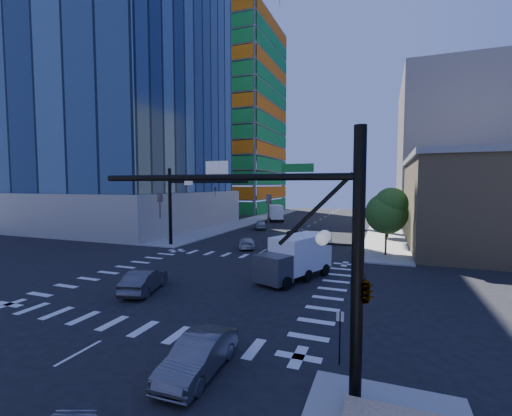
% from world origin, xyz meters
% --- Properties ---
extents(ground, '(160.00, 160.00, 0.00)m').
position_xyz_m(ground, '(0.00, 0.00, 0.00)').
color(ground, black).
rests_on(ground, ground).
extents(road_markings, '(20.00, 20.00, 0.01)m').
position_xyz_m(road_markings, '(0.00, 0.00, 0.01)').
color(road_markings, silver).
rests_on(road_markings, ground).
extents(sidewalk_ne, '(5.00, 60.00, 0.15)m').
position_xyz_m(sidewalk_ne, '(12.50, 40.00, 0.07)').
color(sidewalk_ne, '#999791').
rests_on(sidewalk_ne, ground).
extents(sidewalk_nw, '(5.00, 60.00, 0.15)m').
position_xyz_m(sidewalk_nw, '(-12.50, 40.00, 0.07)').
color(sidewalk_nw, '#999791').
rests_on(sidewalk_nw, ground).
extents(office_tower, '(30.00, 30.00, 71.00)m').
position_xyz_m(office_tower, '(-30.00, 25.00, 35.13)').
color(office_tower, '#9E9B8D').
rests_on(office_tower, ground).
extents(construction_building, '(25.16, 34.50, 70.60)m').
position_xyz_m(construction_building, '(-27.41, 61.93, 24.61)').
color(construction_building, slate).
rests_on(construction_building, ground).
extents(commercial_building, '(20.50, 22.50, 10.60)m').
position_xyz_m(commercial_building, '(25.00, 22.00, 5.31)').
color(commercial_building, '#8D7952').
rests_on(commercial_building, ground).
extents(bg_building_ne, '(24.00, 30.00, 28.00)m').
position_xyz_m(bg_building_ne, '(27.00, 55.00, 14.00)').
color(bg_building_ne, slate).
rests_on(bg_building_ne, ground).
extents(signal_mast_se, '(10.51, 2.48, 9.00)m').
position_xyz_m(signal_mast_se, '(10.60, -11.50, 5.01)').
color(signal_mast_se, black).
rests_on(signal_mast_se, sidewalk_se).
extents(signal_mast_nw, '(10.20, 0.40, 9.00)m').
position_xyz_m(signal_mast_nw, '(-10.00, 11.50, 5.49)').
color(signal_mast_nw, black).
rests_on(signal_mast_nw, sidewalk_nw).
extents(tree_south, '(4.16, 4.16, 6.82)m').
position_xyz_m(tree_south, '(12.63, 13.90, 4.69)').
color(tree_south, '#382316').
rests_on(tree_south, sidewalk_ne).
extents(tree_north, '(3.54, 3.52, 5.78)m').
position_xyz_m(tree_north, '(12.93, 25.90, 3.99)').
color(tree_north, '#382316').
rests_on(tree_north, sidewalk_ne).
extents(no_parking_sign, '(0.30, 0.06, 2.20)m').
position_xyz_m(no_parking_sign, '(10.70, -9.00, 1.38)').
color(no_parking_sign, black).
rests_on(no_parking_sign, ground).
extents(car_nb_right, '(1.65, 4.46, 1.46)m').
position_xyz_m(car_nb_right, '(5.70, -11.60, 0.73)').
color(car_nb_right, '#504F55').
rests_on(car_nb_right, ground).
extents(car_nb_far, '(4.17, 6.25, 1.59)m').
position_xyz_m(car_nb_far, '(2.21, 18.47, 0.80)').
color(car_nb_far, black).
rests_on(car_nb_far, ground).
extents(car_sb_near, '(3.24, 4.68, 1.26)m').
position_xyz_m(car_sb_near, '(-2.30, 13.05, 0.63)').
color(car_sb_near, silver).
rests_on(car_sb_near, ground).
extents(car_sb_mid, '(3.25, 4.60, 1.46)m').
position_xyz_m(car_sb_mid, '(-6.48, 29.21, 0.73)').
color(car_sb_mid, '#A1A4A8').
rests_on(car_sb_mid, ground).
extents(car_sb_cross, '(2.80, 4.94, 1.54)m').
position_xyz_m(car_sb_cross, '(-2.88, -4.05, 0.77)').
color(car_sb_cross, '#464549').
rests_on(car_sb_cross, ground).
extents(box_truck_near, '(4.83, 6.83, 3.30)m').
position_xyz_m(box_truck_near, '(5.84, 2.37, 1.46)').
color(box_truck_near, black).
rests_on(box_truck_near, ground).
extents(box_truck_far, '(4.80, 6.62, 3.19)m').
position_xyz_m(box_truck_far, '(-7.97, 41.91, 1.41)').
color(box_truck_far, black).
rests_on(box_truck_far, ground).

